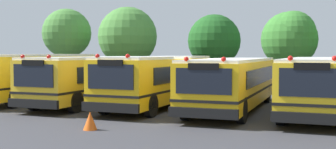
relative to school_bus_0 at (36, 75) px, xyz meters
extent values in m
plane|color=#38383D|center=(9.47, 0.07, -1.44)|extent=(160.00, 160.00, 0.00)
cube|color=yellow|center=(0.00, 0.03, -0.02)|extent=(2.74, 9.47, 2.14)
cube|color=white|center=(0.00, 0.03, 1.11)|extent=(2.69, 9.28, 0.12)
cube|color=black|center=(1.24, 0.36, 0.32)|extent=(0.26, 7.33, 0.77)
cube|color=black|center=(-1.26, 0.29, 0.32)|extent=(0.26, 7.33, 0.77)
cube|color=black|center=(0.00, 0.03, -0.45)|extent=(2.77, 9.56, 0.10)
cylinder|color=black|center=(1.19, -3.24, -0.94)|extent=(0.31, 1.01, 1.00)
cylinder|color=black|center=(1.00, 2.96, -0.94)|extent=(0.31, 1.01, 1.00)
cylinder|color=black|center=(-1.18, 2.89, -0.94)|extent=(0.31, 1.01, 1.00)
cube|color=yellow|center=(3.88, -0.10, -0.08)|extent=(2.62, 9.84, 2.01)
cube|color=white|center=(3.88, -0.10, 0.98)|extent=(2.57, 9.64, 0.12)
cube|color=black|center=(3.80, -5.07, -0.91)|extent=(2.53, 0.20, 0.36)
cube|color=black|center=(3.80, -5.02, 0.28)|extent=(2.03, 0.09, 0.96)
cube|color=black|center=(5.14, 0.18, 0.24)|extent=(0.15, 7.64, 0.72)
cube|color=black|center=(2.62, 0.22, 0.24)|extent=(0.15, 7.64, 0.72)
cube|color=black|center=(3.88, -0.10, -0.49)|extent=(2.65, 9.94, 0.10)
sphere|color=red|center=(4.49, -4.86, 1.08)|extent=(0.18, 0.18, 0.18)
sphere|color=red|center=(3.12, -4.84, 1.08)|extent=(0.18, 0.18, 0.18)
cube|color=black|center=(3.80, -5.03, 0.82)|extent=(1.12, 0.10, 0.24)
cylinder|color=black|center=(4.92, -3.62, -0.94)|extent=(0.29, 1.00, 1.00)
cylinder|color=black|center=(2.72, -3.59, -0.94)|extent=(0.29, 1.00, 1.00)
cylinder|color=black|center=(5.02, 2.98, -0.94)|extent=(0.29, 1.00, 1.00)
cylinder|color=black|center=(2.82, 3.01, -0.94)|extent=(0.29, 1.00, 1.00)
cube|color=yellow|center=(7.53, -0.07, -0.07)|extent=(2.61, 9.84, 2.04)
cube|color=white|center=(7.53, -0.07, 1.01)|extent=(2.56, 9.64, 0.12)
cube|color=black|center=(7.46, -5.04, -0.91)|extent=(2.51, 0.20, 0.36)
cube|color=black|center=(7.46, -4.99, 0.30)|extent=(2.02, 0.09, 0.98)
cube|color=black|center=(8.79, 0.21, 0.26)|extent=(0.16, 7.64, 0.73)
cube|color=black|center=(6.29, 0.25, 0.26)|extent=(0.16, 7.64, 0.73)
cube|color=black|center=(7.53, -0.07, -0.48)|extent=(2.64, 9.93, 0.10)
sphere|color=red|center=(8.14, -4.83, 1.11)|extent=(0.18, 0.18, 0.18)
sphere|color=red|center=(6.78, -4.81, 1.11)|extent=(0.18, 0.18, 0.18)
cube|color=black|center=(7.46, -5.00, 0.85)|extent=(1.11, 0.10, 0.24)
cylinder|color=black|center=(8.57, -3.58, -0.94)|extent=(0.30, 1.00, 1.00)
cylinder|color=black|center=(6.39, -3.55, -0.94)|extent=(0.30, 1.00, 1.00)
cylinder|color=black|center=(8.67, 3.02, -0.94)|extent=(0.30, 1.00, 1.00)
cylinder|color=black|center=(6.49, 3.05, -0.94)|extent=(0.30, 1.00, 1.00)
cube|color=yellow|center=(11.27, 0.05, -0.12)|extent=(2.60, 10.53, 1.94)
cube|color=white|center=(11.27, 0.05, 0.91)|extent=(2.55, 10.32, 0.12)
cube|color=black|center=(11.32, -5.28, -0.91)|extent=(2.56, 0.18, 0.36)
cube|color=black|center=(11.32, -5.23, 0.23)|extent=(2.06, 0.08, 0.93)
cube|color=black|center=(12.54, 0.36, 0.19)|extent=(0.11, 8.20, 0.70)
cube|color=black|center=(10.00, 0.33, 0.19)|extent=(0.11, 8.20, 0.70)
cube|color=black|center=(11.27, 0.05, -0.51)|extent=(2.63, 10.64, 0.10)
sphere|color=red|center=(12.01, -5.05, 1.01)|extent=(0.18, 0.18, 0.18)
sphere|color=red|center=(10.63, -5.07, 1.01)|extent=(0.18, 0.18, 0.18)
cube|color=black|center=(11.32, -5.24, 0.75)|extent=(1.13, 0.09, 0.24)
cylinder|color=black|center=(12.42, -3.80, -0.94)|extent=(0.29, 1.00, 1.00)
cylinder|color=black|center=(10.19, -3.82, -0.94)|extent=(0.29, 1.00, 1.00)
cylinder|color=black|center=(12.36, 3.51, -0.94)|extent=(0.29, 1.00, 1.00)
cylinder|color=black|center=(10.13, 3.49, -0.94)|extent=(0.29, 1.00, 1.00)
cube|color=yellow|center=(14.99, 0.30, -0.10)|extent=(2.58, 10.88, 1.98)
cube|color=white|center=(14.99, 0.30, 0.95)|extent=(2.53, 10.66, 0.12)
cube|color=black|center=(14.96, -5.20, -0.91)|extent=(2.57, 0.17, 0.36)
cube|color=black|center=(14.96, -5.15, 0.26)|extent=(2.07, 0.07, 0.95)
cube|color=black|center=(13.71, 0.61, 0.22)|extent=(0.09, 8.48, 0.71)
cube|color=black|center=(14.99, 0.30, -0.49)|extent=(2.60, 10.99, 0.10)
sphere|color=red|center=(15.66, -4.99, 1.05)|extent=(0.18, 0.18, 0.18)
sphere|color=red|center=(14.27, -4.98, 1.05)|extent=(0.18, 0.18, 0.18)
cube|color=black|center=(14.96, -5.16, 0.79)|extent=(1.13, 0.09, 0.24)
cylinder|color=black|center=(13.85, -3.73, -0.94)|extent=(0.29, 1.00, 1.00)
cylinder|color=black|center=(13.89, 3.94, -0.94)|extent=(0.29, 1.00, 1.00)
cylinder|color=#4C3823|center=(-4.06, 9.07, -0.03)|extent=(0.37, 0.37, 2.81)
sphere|color=#478438|center=(-4.06, 9.07, 2.81)|extent=(3.85, 3.85, 3.85)
sphere|color=#478438|center=(-3.98, 8.78, 2.84)|extent=(2.40, 2.40, 2.40)
cylinder|color=#4C3823|center=(1.23, 9.21, -0.31)|extent=(0.34, 0.34, 2.25)
sphere|color=#478438|center=(1.23, 9.21, 2.48)|extent=(4.44, 4.44, 4.44)
sphere|color=#478438|center=(1.73, 9.15, 2.42)|extent=(2.62, 2.62, 2.62)
cylinder|color=#4C3823|center=(7.23, 11.77, -0.38)|extent=(0.43, 0.43, 2.11)
sphere|color=#1E561E|center=(7.23, 11.77, 2.17)|extent=(4.00, 4.00, 4.00)
sphere|color=#1E561E|center=(6.83, 11.53, 1.90)|extent=(2.94, 2.94, 2.94)
cylinder|color=#4C3823|center=(12.71, 11.84, -0.36)|extent=(0.35, 0.35, 2.14)
sphere|color=#387A2D|center=(12.71, 11.84, 2.20)|extent=(3.99, 3.99, 3.99)
sphere|color=#387A2D|center=(13.01, 11.53, 2.63)|extent=(3.17, 3.17, 3.17)
cone|color=#EA5914|center=(7.77, -7.03, -1.12)|extent=(0.48, 0.48, 0.64)
camera|label=1|loc=(15.56, -19.88, 1.22)|focal=45.90mm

